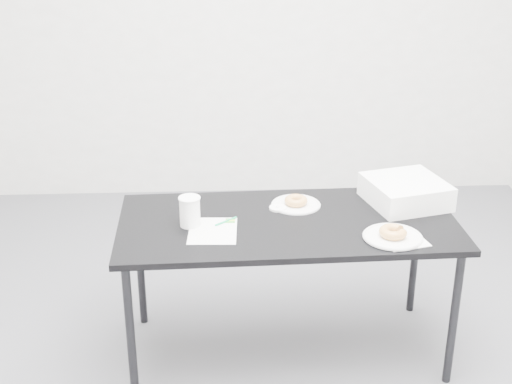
{
  "coord_description": "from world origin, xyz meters",
  "views": [
    {
      "loc": [
        -0.14,
        -2.82,
        2.04
      ],
      "look_at": [
        0.01,
        0.02,
        0.83
      ],
      "focal_mm": 50.0,
      "sensor_mm": 36.0,
      "label": 1
    }
  ],
  "objects_px": {
    "donut_far": "(296,201)",
    "donut_near": "(393,232)",
    "bakery_box": "(406,192)",
    "scorecard": "(213,231)",
    "plate_near": "(393,237)",
    "plate_far": "(296,205)",
    "table": "(288,231)",
    "pen": "(226,221)",
    "coffee_cup": "(190,211)"
  },
  "relations": [
    {
      "from": "donut_far",
      "to": "donut_near",
      "type": "bearing_deg",
      "value": -43.91
    },
    {
      "from": "donut_far",
      "to": "bakery_box",
      "type": "xyz_separation_m",
      "value": [
        0.51,
        0.0,
        0.03
      ]
    },
    {
      "from": "scorecard",
      "to": "plate_near",
      "type": "relative_size",
      "value": 1.04
    },
    {
      "from": "plate_far",
      "to": "donut_near",
      "type": "bearing_deg",
      "value": -43.91
    },
    {
      "from": "table",
      "to": "pen",
      "type": "xyz_separation_m",
      "value": [
        -0.28,
        -0.0,
        0.06
      ]
    },
    {
      "from": "donut_far",
      "to": "pen",
      "type": "bearing_deg",
      "value": -152.69
    },
    {
      "from": "donut_far",
      "to": "coffee_cup",
      "type": "distance_m",
      "value": 0.52
    },
    {
      "from": "plate_near",
      "to": "plate_far",
      "type": "distance_m",
      "value": 0.52
    },
    {
      "from": "pen",
      "to": "coffee_cup",
      "type": "relative_size",
      "value": 0.9
    },
    {
      "from": "scorecard",
      "to": "pen",
      "type": "bearing_deg",
      "value": 57.6
    },
    {
      "from": "plate_far",
      "to": "bakery_box",
      "type": "distance_m",
      "value": 0.52
    },
    {
      "from": "donut_near",
      "to": "donut_far",
      "type": "height_order",
      "value": "donut_near"
    },
    {
      "from": "donut_near",
      "to": "coffee_cup",
      "type": "height_order",
      "value": "coffee_cup"
    },
    {
      "from": "plate_far",
      "to": "scorecard",
      "type": "bearing_deg",
      "value": -146.93
    },
    {
      "from": "scorecard",
      "to": "bakery_box",
      "type": "height_order",
      "value": "bakery_box"
    },
    {
      "from": "table",
      "to": "scorecard",
      "type": "distance_m",
      "value": 0.35
    },
    {
      "from": "pen",
      "to": "plate_far",
      "type": "height_order",
      "value": "pen"
    },
    {
      "from": "table",
      "to": "bakery_box",
      "type": "xyz_separation_m",
      "value": [
        0.57,
        0.17,
        0.11
      ]
    },
    {
      "from": "donut_near",
      "to": "donut_far",
      "type": "bearing_deg",
      "value": 136.09
    },
    {
      "from": "table",
      "to": "plate_far",
      "type": "xyz_separation_m",
      "value": [
        0.05,
        0.17,
        0.05
      ]
    },
    {
      "from": "donut_near",
      "to": "scorecard",
      "type": "bearing_deg",
      "value": 171.91
    },
    {
      "from": "coffee_cup",
      "to": "bakery_box",
      "type": "height_order",
      "value": "coffee_cup"
    },
    {
      "from": "scorecard",
      "to": "coffee_cup",
      "type": "xyz_separation_m",
      "value": [
        -0.1,
        0.06,
        0.07
      ]
    },
    {
      "from": "scorecard",
      "to": "plate_far",
      "type": "xyz_separation_m",
      "value": [
        0.39,
        0.25,
        0.0
      ]
    },
    {
      "from": "bakery_box",
      "to": "plate_far",
      "type": "bearing_deg",
      "value": 165.63
    },
    {
      "from": "pen",
      "to": "bakery_box",
      "type": "bearing_deg",
      "value": -28.57
    },
    {
      "from": "scorecard",
      "to": "pen",
      "type": "distance_m",
      "value": 0.1
    },
    {
      "from": "scorecard",
      "to": "pen",
      "type": "xyz_separation_m",
      "value": [
        0.06,
        0.08,
        0.01
      ]
    },
    {
      "from": "donut_near",
      "to": "plate_far",
      "type": "height_order",
      "value": "donut_near"
    },
    {
      "from": "plate_far",
      "to": "donut_far",
      "type": "relative_size",
      "value": 2.13
    },
    {
      "from": "scorecard",
      "to": "donut_near",
      "type": "relative_size",
      "value": 2.21
    },
    {
      "from": "plate_near",
      "to": "donut_near",
      "type": "bearing_deg",
      "value": -90.0
    },
    {
      "from": "coffee_cup",
      "to": "plate_far",
      "type": "bearing_deg",
      "value": 21.48
    },
    {
      "from": "plate_far",
      "to": "donut_far",
      "type": "height_order",
      "value": "donut_far"
    },
    {
      "from": "plate_near",
      "to": "bakery_box",
      "type": "distance_m",
      "value": 0.39
    },
    {
      "from": "pen",
      "to": "bakery_box",
      "type": "height_order",
      "value": "bakery_box"
    },
    {
      "from": "pen",
      "to": "bakery_box",
      "type": "relative_size",
      "value": 0.36
    },
    {
      "from": "scorecard",
      "to": "bakery_box",
      "type": "bearing_deg",
      "value": 18.62
    },
    {
      "from": "coffee_cup",
      "to": "table",
      "type": "bearing_deg",
      "value": 3.32
    },
    {
      "from": "donut_far",
      "to": "plate_far",
      "type": "bearing_deg",
      "value": 0.0
    },
    {
      "from": "scorecard",
      "to": "donut_far",
      "type": "bearing_deg",
      "value": 35.84
    },
    {
      "from": "table",
      "to": "plate_near",
      "type": "xyz_separation_m",
      "value": [
        0.43,
        -0.19,
        0.06
      ]
    },
    {
      "from": "scorecard",
      "to": "bakery_box",
      "type": "relative_size",
      "value": 0.78
    },
    {
      "from": "table",
      "to": "bakery_box",
      "type": "distance_m",
      "value": 0.6
    },
    {
      "from": "table",
      "to": "bakery_box",
      "type": "height_order",
      "value": "bakery_box"
    },
    {
      "from": "table",
      "to": "donut_far",
      "type": "height_order",
      "value": "donut_far"
    },
    {
      "from": "donut_near",
      "to": "bakery_box",
      "type": "distance_m",
      "value": 0.39
    },
    {
      "from": "pen",
      "to": "coffee_cup",
      "type": "xyz_separation_m",
      "value": [
        -0.16,
        -0.02,
        0.06
      ]
    },
    {
      "from": "pen",
      "to": "donut_near",
      "type": "xyz_separation_m",
      "value": [
        0.7,
        -0.19,
        0.02
      ]
    },
    {
      "from": "donut_near",
      "to": "table",
      "type": "bearing_deg",
      "value": 155.53
    }
  ]
}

